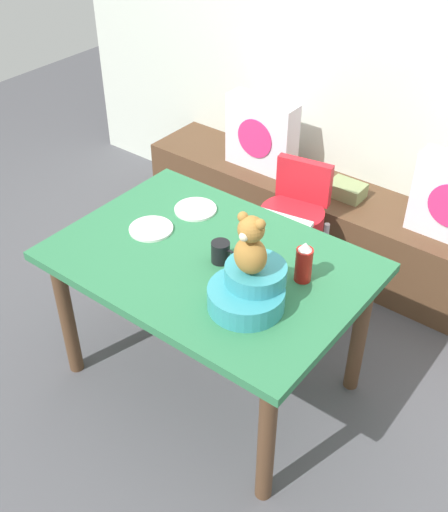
{
  "coord_description": "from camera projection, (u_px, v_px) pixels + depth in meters",
  "views": [
    {
      "loc": [
        1.35,
        -1.65,
        2.37
      ],
      "look_at": [
        0.0,
        0.1,
        0.69
      ],
      "focal_mm": 44.22,
      "sensor_mm": 36.0,
      "label": 1
    }
  ],
  "objects": [
    {
      "name": "infant_seat_teal",
      "position": [
        249.0,
        289.0,
        2.41
      ],
      "size": [
        0.3,
        0.33,
        0.16
      ],
      "color": "teal",
      "rests_on": "dining_table"
    },
    {
      "name": "pillow_floral_left",
      "position": [
        262.0,
        134.0,
        3.74
      ],
      "size": [
        0.44,
        0.15,
        0.44
      ],
      "color": "silver",
      "rests_on": "window_bench"
    },
    {
      "name": "window_bench",
      "position": [
        338.0,
        228.0,
        3.76
      ],
      "size": [
        2.6,
        0.44,
        0.46
      ],
      "primitive_type": "cube",
      "color": "brown",
      "rests_on": "ground_plane"
    },
    {
      "name": "back_wall",
      "position": [
        387.0,
        36.0,
        3.28
      ],
      "size": [
        4.4,
        0.1,
        2.6
      ],
      "primitive_type": "cube",
      "color": "silver",
      "rests_on": "ground_plane"
    },
    {
      "name": "coffee_mug",
      "position": [
        221.0,
        252.0,
        2.64
      ],
      "size": [
        0.12,
        0.08,
        0.09
      ],
      "color": "black",
      "rests_on": "dining_table"
    },
    {
      "name": "dinner_plate_near",
      "position": [
        195.0,
        209.0,
        2.98
      ],
      "size": [
        0.2,
        0.2,
        0.01
      ],
      "primitive_type": "cylinder",
      "color": "white",
      "rests_on": "dining_table"
    },
    {
      "name": "dining_table",
      "position": [
        210.0,
        276.0,
        2.75
      ],
      "size": [
        1.32,
        0.93,
        0.74
      ],
      "color": "#2D7247",
      "rests_on": "ground_plane"
    },
    {
      "name": "dinner_plate_far",
      "position": [
        152.0,
        228.0,
        2.85
      ],
      "size": [
        0.2,
        0.2,
        0.01
      ],
      "primitive_type": "cylinder",
      "color": "white",
      "rests_on": "dining_table"
    },
    {
      "name": "ketchup_bottle",
      "position": [
        304.0,
        262.0,
        2.52
      ],
      "size": [
        0.07,
        0.07,
        0.18
      ],
      "color": "red",
      "rests_on": "dining_table"
    },
    {
      "name": "teddy_bear",
      "position": [
        251.0,
        246.0,
        2.28
      ],
      "size": [
        0.13,
        0.12,
        0.25
      ],
      "color": "#A17031",
      "rests_on": "infant_seat_teal"
    },
    {
      "name": "book_stack",
      "position": [
        347.0,
        190.0,
        3.58
      ],
      "size": [
        0.2,
        0.14,
        0.08
      ],
      "primitive_type": "cube",
      "color": "#859560",
      "rests_on": "window_bench"
    },
    {
      "name": "highchair",
      "position": [
        293.0,
        216.0,
        3.33
      ],
      "size": [
        0.37,
        0.49,
        0.79
      ],
      "color": "red",
      "rests_on": "ground_plane"
    },
    {
      "name": "ground_plane",
      "position": [
        212.0,
        376.0,
        3.13
      ],
      "size": [
        8.0,
        8.0,
        0.0
      ],
      "primitive_type": "plane",
      "color": "#4C4C51"
    }
  ]
}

